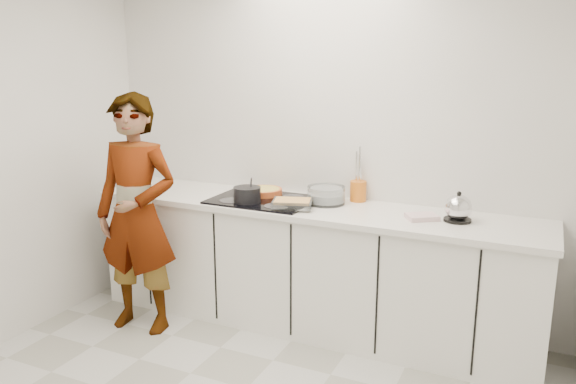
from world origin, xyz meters
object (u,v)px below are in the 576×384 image
at_px(saucepan, 247,194).
at_px(utensil_crock, 358,191).
at_px(kettle, 458,209).
at_px(mixing_bowl, 326,196).
at_px(hob, 263,200).
at_px(tart_dish, 264,191).
at_px(baking_dish, 292,203).
at_px(cook, 137,215).

height_order(saucepan, utensil_crock, saucepan).
bearing_deg(kettle, mixing_bowl, 175.91).
xyz_separation_m(saucepan, mixing_bowl, (0.50, 0.24, -0.01)).
bearing_deg(hob, mixing_bowl, 14.42).
distance_m(tart_dish, saucepan, 0.25).
xyz_separation_m(saucepan, baking_dish, (0.35, 0.01, -0.03)).
distance_m(hob, cook, 0.89).
xyz_separation_m(mixing_bowl, cook, (-1.18, -0.62, -0.12)).
distance_m(kettle, utensil_crock, 0.77).
bearing_deg(tart_dish, kettle, -2.86).
xyz_separation_m(baking_dish, kettle, (1.07, 0.17, 0.04)).
relative_size(baking_dish, mixing_bowl, 1.18).
bearing_deg(kettle, utensil_crock, 162.46).
distance_m(hob, tart_dish, 0.14).
height_order(tart_dish, mixing_bowl, mixing_bowl).
bearing_deg(baking_dish, saucepan, -179.15).
relative_size(saucepan, mixing_bowl, 0.94).
relative_size(tart_dish, kettle, 1.56).
height_order(tart_dish, baking_dish, baking_dish).
distance_m(hob, baking_dish, 0.32).
relative_size(saucepan, utensil_crock, 1.71).
bearing_deg(utensil_crock, hob, -155.93).
bearing_deg(saucepan, hob, 65.92).
bearing_deg(baking_dish, mixing_bowl, 57.09).
relative_size(hob, tart_dish, 2.13).
height_order(kettle, cook, cook).
bearing_deg(mixing_bowl, tart_dish, 179.41).
bearing_deg(cook, kettle, 8.13).
bearing_deg(utensil_crock, baking_dish, -129.80).
xyz_separation_m(tart_dish, baking_dish, (0.35, -0.24, 0.00)).
height_order(saucepan, mixing_bowl, saucepan).
height_order(tart_dish, saucepan, saucepan).
bearing_deg(kettle, saucepan, -172.89).
xyz_separation_m(hob, utensil_crock, (0.63, 0.28, 0.07)).
bearing_deg(utensil_crock, kettle, -17.54).
bearing_deg(mixing_bowl, utensil_crock, 42.30).
bearing_deg(baking_dish, utensil_crock, 50.20).
height_order(saucepan, cook, cook).
xyz_separation_m(hob, baking_dish, (0.29, -0.12, 0.04)).
bearing_deg(saucepan, utensil_crock, 30.78).
relative_size(hob, mixing_bowl, 2.68).
distance_m(baking_dish, utensil_crock, 0.53).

